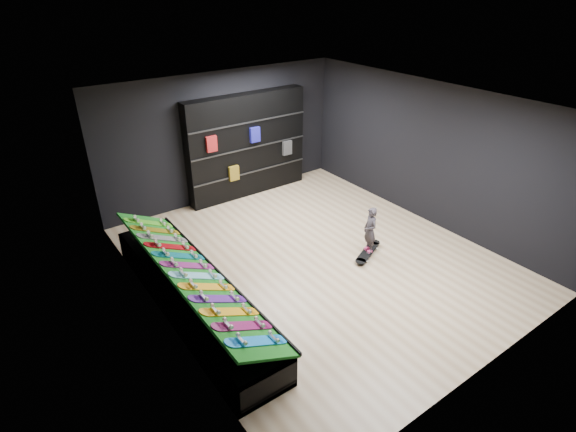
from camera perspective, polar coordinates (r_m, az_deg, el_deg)
floor at (r=8.72m, az=3.46°, el=-5.40°), size 6.00×7.00×0.01m
ceiling at (r=7.49m, az=4.13°, el=14.09°), size 6.00×7.00×0.01m
wall_back at (r=10.73m, az=-8.23°, el=9.91°), size 6.00×0.02×3.00m
wall_front at (r=6.07m, az=25.18°, el=-7.99°), size 6.00×0.02×3.00m
wall_left at (r=6.70m, az=-16.64°, el=-2.77°), size 0.02×7.00×3.00m
wall_right at (r=10.03m, az=17.34°, el=7.60°), size 0.02×7.00×3.00m
display_rack at (r=7.51m, az=-12.10°, el=-9.98°), size 0.90×4.50×0.50m
turf_ramp at (r=7.26m, az=-12.10°, el=-6.98°), size 0.92×4.50×0.46m
back_shelving at (r=10.90m, az=-5.24°, el=8.89°), size 3.08×0.36×2.46m
floor_skateboard at (r=8.92m, az=10.10°, el=-4.60°), size 0.98×0.61×0.09m
child at (r=8.75m, az=10.27°, el=-2.84°), size 0.20×0.25×0.56m
display_board_0 at (r=5.91m, az=-3.98°, el=-15.56°), size 0.93×0.22×0.50m
display_board_1 at (r=6.13m, az=-5.74°, el=-13.70°), size 0.93×0.22×0.50m
display_board_2 at (r=6.36m, az=-7.36°, el=-11.97°), size 0.93×0.22×0.50m
display_board_3 at (r=6.60m, az=-8.83°, el=-10.35°), size 0.93×0.22×0.50m
display_board_4 at (r=6.85m, az=-10.19°, el=-8.84°), size 0.93×0.22×0.50m
display_board_5 at (r=7.11m, az=-11.44°, el=-7.43°), size 0.93×0.22×0.50m
display_board_6 at (r=7.38m, az=-12.60°, el=-6.13°), size 0.93×0.22×0.50m
display_board_7 at (r=7.65m, az=-13.67°, el=-4.91°), size 0.93×0.22×0.50m
display_board_8 at (r=7.93m, az=-14.66°, el=-3.77°), size 0.93×0.22×0.50m
display_board_9 at (r=8.21m, az=-15.58°, el=-2.71°), size 0.93×0.22×0.50m
display_board_10 at (r=8.50m, az=-16.43°, el=-1.73°), size 0.93×0.22×0.50m
display_board_11 at (r=8.79m, az=-17.23°, el=-0.80°), size 0.93×0.22×0.50m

